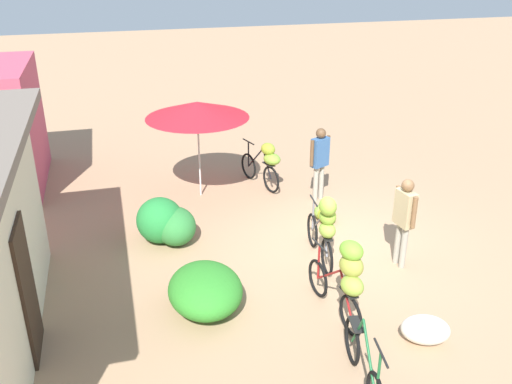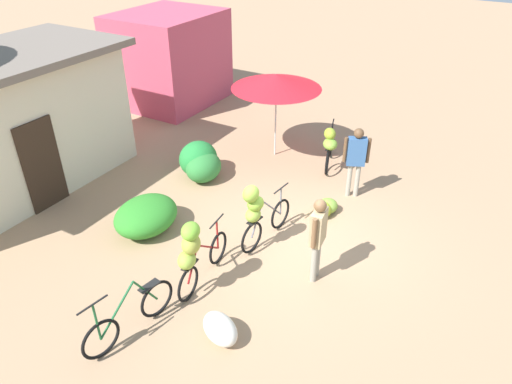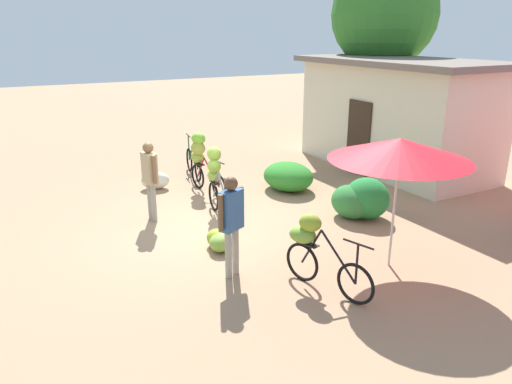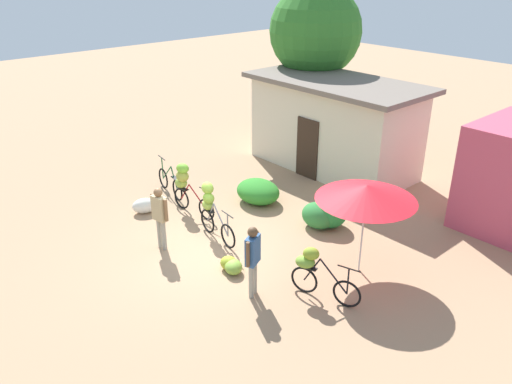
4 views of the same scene
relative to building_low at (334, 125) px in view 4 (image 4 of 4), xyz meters
The scene contains 15 objects.
ground_plane 6.94m from the building_low, 77.18° to the right, with size 60.00×60.00×0.00m, color tan.
building_low is the anchor object (origin of this frame).
tree_behind_building 3.70m from the building_low, 149.43° to the left, with size 3.34×3.34×5.94m.
hedge_bush_front_left 3.97m from the building_low, 84.57° to the right, with size 1.41×1.16×0.69m, color #2F8429.
hedge_bush_front_right 4.60m from the building_low, 53.99° to the right, with size 0.97×0.79×0.70m, color #2F7B37.
hedge_bush_mid 4.47m from the building_low, 50.16° to the right, with size 0.98×0.90×0.87m, color #258037.
market_umbrella 6.45m from the building_low, 43.52° to the right, with size 2.26×2.26×2.19m.
bicycle_leftmost 5.85m from the building_low, 109.18° to the right, with size 1.71×0.33×1.04m.
bicycle_near_pile 5.77m from the building_low, 95.66° to the right, with size 1.69×0.44×1.46m.
bicycle_center_loaded 6.14m from the building_low, 80.14° to the right, with size 1.64×0.36×1.45m.
bicycle_by_shop 7.61m from the building_low, 52.17° to the right, with size 1.57×0.69×1.16m.
banana_pile_on_ground 7.37m from the building_low, 67.95° to the right, with size 0.75×0.60×0.34m.
produce_sack 6.92m from the building_low, 100.85° to the right, with size 0.70×0.44×0.44m, color silver.
person_vendor 7.90m from the building_low, 61.69° to the right, with size 0.35×0.53×1.68m.
person_bystander 7.41m from the building_low, 84.21° to the right, with size 0.58×0.24×1.67m.
Camera 4 is at (9.13, -6.38, 6.74)m, focal length 35.79 mm.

